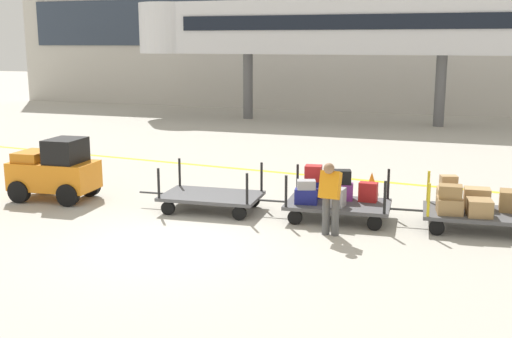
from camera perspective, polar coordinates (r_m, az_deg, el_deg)
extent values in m
plane|color=#B2ADA0|center=(12.51, -8.04, -6.89)|extent=(120.00, 120.00, 0.00)
cube|color=yellow|center=(20.27, -5.02, 0.35)|extent=(21.04, 2.33, 0.01)
cube|color=#BCB7AD|center=(36.98, 10.44, 12.51)|extent=(45.70, 2.40, 9.30)
cube|color=#2D3847|center=(35.76, 10.17, 13.30)|extent=(43.42, 0.12, 2.80)
cube|color=silver|center=(31.15, 7.81, 12.79)|extent=(17.44, 2.20, 2.60)
cylinder|color=silver|center=(34.17, -8.11, 12.66)|extent=(3.00, 3.00, 2.60)
cube|color=black|center=(30.04, 7.40, 13.23)|extent=(15.69, 0.08, 0.70)
cylinder|color=#59595B|center=(32.48, -0.74, 7.59)|extent=(0.50, 0.50, 3.34)
cylinder|color=#59595B|center=(30.68, 16.54, 6.88)|extent=(0.50, 0.50, 3.34)
cube|color=orange|center=(16.52, -18.03, -0.54)|extent=(2.16, 1.23, 0.70)
cube|color=black|center=(16.20, -17.08, 1.63)|extent=(0.86, 1.04, 0.60)
cube|color=orange|center=(16.75, -19.79, 1.14)|extent=(0.76, 0.98, 0.24)
cylinder|color=black|center=(17.39, -18.92, -1.20)|extent=(0.57, 0.21, 0.56)
cylinder|color=black|center=(16.56, -20.91, -1.96)|extent=(0.57, 0.21, 0.56)
cylinder|color=black|center=(16.67, -15.01, -1.49)|extent=(0.57, 0.21, 0.56)
cylinder|color=black|center=(15.80, -16.89, -2.31)|extent=(0.57, 0.21, 0.56)
cube|color=#4C4C4F|center=(14.75, -4.10, -2.49)|extent=(2.38, 1.54, 0.08)
cylinder|color=black|center=(15.61, -7.03, -0.28)|extent=(0.06, 0.06, 0.70)
cylinder|color=black|center=(14.46, -8.93, -1.30)|extent=(0.06, 0.06, 0.70)
cylinder|color=black|center=(14.96, 0.51, -0.72)|extent=(0.06, 0.06, 0.70)
cylinder|color=black|center=(13.75, -0.83, -1.82)|extent=(0.06, 0.06, 0.70)
cylinder|color=black|center=(15.63, -6.38, -2.48)|extent=(0.33, 0.12, 0.32)
cylinder|color=black|center=(14.57, -8.07, -3.57)|extent=(0.33, 0.12, 0.32)
cylinder|color=black|center=(15.10, -0.26, -2.90)|extent=(0.33, 0.12, 0.32)
cylinder|color=black|center=(14.00, -1.54, -4.08)|extent=(0.33, 0.12, 0.32)
cylinder|color=#333333|center=(15.30, -9.43, -2.18)|extent=(0.70, 0.09, 0.05)
cube|color=#4C4C4F|center=(14.08, 7.53, -3.24)|extent=(2.38, 1.54, 0.08)
cylinder|color=black|center=(14.77, 3.83, -0.90)|extent=(0.06, 0.06, 0.70)
cylinder|color=black|center=(13.54, 2.77, -2.05)|extent=(0.06, 0.06, 0.70)
cylinder|color=black|center=(14.53, 12.05, -1.35)|extent=(0.06, 0.06, 0.70)
cylinder|color=black|center=(13.27, 11.74, -2.56)|extent=(0.06, 0.06, 0.70)
cylinder|color=black|center=(14.83, 4.51, -3.21)|extent=(0.33, 0.12, 0.32)
cylinder|color=black|center=(13.70, 3.59, -4.45)|extent=(0.33, 0.12, 0.32)
cylinder|color=black|center=(14.63, 11.18, -3.61)|extent=(0.33, 0.12, 0.32)
cylinder|color=black|center=(13.49, 10.82, -4.90)|extent=(0.33, 0.12, 0.32)
cylinder|color=#333333|center=(14.35, 1.58, -2.94)|extent=(0.70, 0.09, 0.05)
cube|color=navy|center=(14.43, 5.26, -1.84)|extent=(0.53, 0.38, 0.40)
cube|color=navy|center=(13.86, 4.62, -2.52)|extent=(0.53, 0.33, 0.34)
cube|color=#8C338C|center=(14.34, 7.76, -2.06)|extent=(0.61, 0.44, 0.37)
cube|color=#99999E|center=(13.71, 7.25, -2.58)|extent=(0.46, 0.38, 0.41)
cube|color=red|center=(14.23, 10.25, -2.09)|extent=(0.41, 0.26, 0.44)
cube|color=red|center=(14.35, 5.29, -0.37)|extent=(0.41, 0.36, 0.36)
cube|color=#99999E|center=(13.80, 4.64, -1.44)|extent=(0.47, 0.38, 0.20)
cube|color=black|center=(14.26, 7.79, -0.73)|extent=(0.51, 0.41, 0.32)
cube|color=#4C4C4F|center=(14.04, 19.79, -3.88)|extent=(2.38, 1.54, 0.08)
cylinder|color=gold|center=(14.51, 15.54, -1.54)|extent=(0.06, 0.06, 0.70)
cylinder|color=gold|center=(13.26, 15.56, -2.76)|extent=(0.06, 0.06, 0.70)
cylinder|color=black|center=(14.61, 16.18, -3.87)|extent=(0.33, 0.12, 0.32)
cylinder|color=black|center=(13.47, 16.26, -5.19)|extent=(0.33, 0.12, 0.32)
cylinder|color=#333333|center=(13.99, 13.64, -3.66)|extent=(0.70, 0.09, 0.05)
cube|color=tan|center=(14.21, 17.18, -2.50)|extent=(0.51, 0.53, 0.41)
cube|color=#9E7A4C|center=(13.68, 17.35, -3.23)|extent=(0.58, 0.58, 0.33)
cube|color=tan|center=(14.30, 19.61, -2.52)|extent=(0.56, 0.43, 0.44)
cube|color=#9E7A4C|center=(13.67, 19.82, -3.36)|extent=(0.55, 0.57, 0.35)
cube|color=olive|center=(14.32, 22.27, -2.71)|extent=(0.43, 0.52, 0.44)
cube|color=tan|center=(14.13, 17.26, -1.13)|extent=(0.41, 0.33, 0.28)
cube|color=olive|center=(13.61, 17.42, -1.99)|extent=(0.48, 0.38, 0.28)
cylinder|color=#4C4C4C|center=(12.99, 6.44, -4.25)|extent=(0.16, 0.16, 0.82)
cylinder|color=#4C4C4C|center=(12.95, 7.30, -4.33)|extent=(0.16, 0.16, 0.82)
cube|color=orange|center=(12.71, 6.82, -1.47)|extent=(0.42, 0.44, 0.61)
sphere|color=#8C6647|center=(12.52, 6.72, 0.05)|extent=(0.22, 0.22, 0.22)
cone|color=orange|center=(16.79, 10.57, -1.21)|extent=(0.36, 0.36, 0.55)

